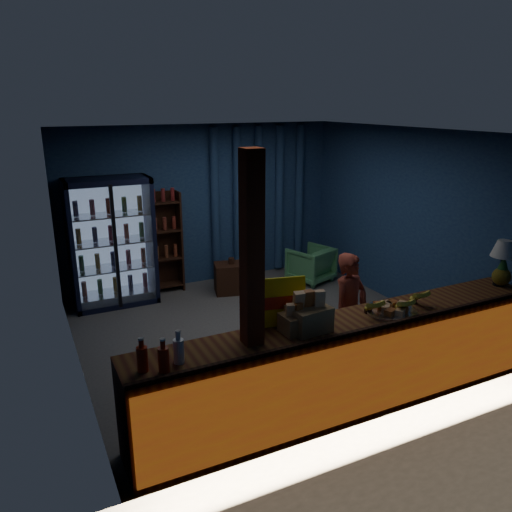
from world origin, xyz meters
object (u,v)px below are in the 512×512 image
Objects in this scene: shopkeeper at (349,312)px; table_lamp at (504,250)px; green_chair at (311,264)px; pastry_tray at (391,310)px.

shopkeeper is 1.83m from table_lamp.
table_lamp is at bearing 78.96° from green_chair.
green_chair is 1.28× the size of pastry_tray.
shopkeeper is at bearing 47.77° from green_chair.
green_chair is at bearing 97.58° from table_lamp.
table_lamp is (0.43, -3.25, 1.06)m from green_chair.
pastry_tray is (-1.16, -3.31, 0.68)m from green_chair.
shopkeeper is 2.67× the size of pastry_tray.
shopkeeper is 2.09× the size of green_chair.
green_chair is 3.45m from table_lamp.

